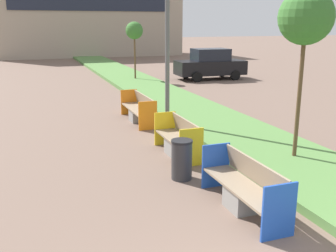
{
  "coord_description": "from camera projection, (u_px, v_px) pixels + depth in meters",
  "views": [
    {
      "loc": [
        -2.66,
        -2.58,
        3.35
      ],
      "look_at": [
        0.9,
        7.28,
        0.6
      ],
      "focal_mm": 42.0,
      "sensor_mm": 36.0,
      "label": 1
    }
  ],
  "objects": [
    {
      "name": "parked_car_distant",
      "position": [
        210.0,
        64.0,
        24.0
      ],
      "size": [
        4.28,
        2.0,
        1.86
      ],
      "rotation": [
        0.0,
        0.0,
        -0.05
      ],
      "color": "black",
      "rests_on": "ground"
    },
    {
      "name": "building_backdrop",
      "position": [
        89.0,
        10.0,
        40.42
      ],
      "size": [
        18.63,
        5.43,
        9.27
      ],
      "color": "tan",
      "rests_on": "ground"
    },
    {
      "name": "bench_blue_frame",
      "position": [
        245.0,
        190.0,
        7.23
      ],
      "size": [
        0.65,
        2.26,
        0.94
      ],
      "color": "gray",
      "rests_on": "ground"
    },
    {
      "name": "bench_yellow_frame",
      "position": [
        178.0,
        141.0,
        10.28
      ],
      "size": [
        0.65,
        1.93,
        0.94
      ],
      "color": "gray",
      "rests_on": "ground"
    },
    {
      "name": "planter_grass_strip",
      "position": [
        182.0,
        106.0,
        16.02
      ],
      "size": [
        2.8,
        120.0,
        0.18
      ],
      "color": "#568442",
      "rests_on": "ground"
    },
    {
      "name": "bench_orange_frame",
      "position": [
        139.0,
        111.0,
        13.76
      ],
      "size": [
        0.65,
        2.47,
        0.94
      ],
      "color": "gray",
      "rests_on": "ground"
    },
    {
      "name": "sapling_tree_near",
      "position": [
        306.0,
        18.0,
        8.89
      ],
      "size": [
        1.26,
        1.26,
        4.11
      ],
      "color": "brown",
      "rests_on": "ground"
    },
    {
      "name": "sapling_tree_far",
      "position": [
        134.0,
        31.0,
        22.59
      ],
      "size": [
        1.0,
        1.0,
        3.44
      ],
      "color": "brown",
      "rests_on": "ground"
    },
    {
      "name": "litter_bin",
      "position": [
        182.0,
        159.0,
        8.63
      ],
      "size": [
        0.47,
        0.47,
        0.89
      ],
      "color": "#2D2D30",
      "rests_on": "ground"
    }
  ]
}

